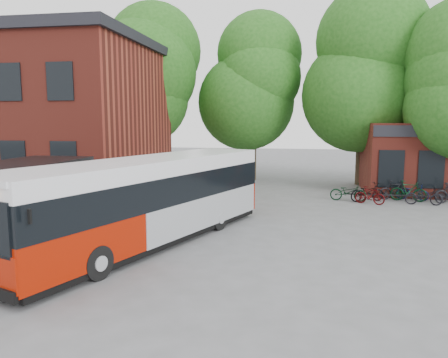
% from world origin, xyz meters
% --- Properties ---
extents(ground, '(100.00, 100.00, 0.00)m').
position_xyz_m(ground, '(0.00, 0.00, 0.00)').
color(ground, '#5E5E60').
extents(bus_shelter, '(3.60, 7.00, 2.90)m').
position_xyz_m(bus_shelter, '(-4.50, -1.00, 1.45)').
color(bus_shelter, black).
rests_on(bus_shelter, ground).
extents(bike_rail, '(5.20, 0.10, 0.38)m').
position_xyz_m(bike_rail, '(9.28, 10.00, 0.19)').
color(bike_rail, black).
rests_on(bike_rail, ground).
extents(tree_0, '(7.92, 7.92, 11.00)m').
position_xyz_m(tree_0, '(-6.00, 16.00, 5.50)').
color(tree_0, '#1D5015').
rests_on(tree_0, ground).
extents(tree_1, '(7.92, 7.92, 10.40)m').
position_xyz_m(tree_1, '(1.00, 17.00, 5.20)').
color(tree_1, '#1D5015').
rests_on(tree_1, ground).
extents(tree_2, '(7.92, 7.92, 11.00)m').
position_xyz_m(tree_2, '(8.00, 16.00, 5.50)').
color(tree_2, '#1D5015').
rests_on(tree_2, ground).
extents(city_bus, '(6.40, 11.60, 2.92)m').
position_xyz_m(city_bus, '(-0.85, 0.59, 1.46)').
color(city_bus, '#991503').
rests_on(city_bus, ground).
extents(bicycle_0, '(1.90, 0.92, 0.96)m').
position_xyz_m(bicycle_0, '(6.71, 9.85, 0.48)').
color(bicycle_0, black).
rests_on(bicycle_0, ground).
extents(bicycle_1, '(1.53, 0.99, 0.89)m').
position_xyz_m(bicycle_1, '(7.68, 9.15, 0.45)').
color(bicycle_1, '#400708').
rests_on(bicycle_1, ground).
extents(bicycle_2, '(1.97, 1.33, 0.98)m').
position_xyz_m(bicycle_2, '(7.66, 9.87, 0.49)').
color(bicycle_2, black).
rests_on(bicycle_2, ground).
extents(bicycle_3, '(1.75, 0.93, 1.01)m').
position_xyz_m(bicycle_3, '(9.17, 10.70, 0.51)').
color(bicycle_3, black).
rests_on(bicycle_3, ground).
extents(bicycle_4, '(1.73, 1.11, 0.86)m').
position_xyz_m(bicycle_4, '(10.07, 10.69, 0.43)').
color(bicycle_4, '#0D1640').
rests_on(bicycle_4, ground).
extents(bicycle_5, '(1.85, 0.95, 1.07)m').
position_xyz_m(bicycle_5, '(9.77, 10.28, 0.54)').
color(bicycle_5, black).
rests_on(bicycle_5, ground).
extents(bicycle_6, '(1.79, 0.76, 0.91)m').
position_xyz_m(bicycle_6, '(10.29, 9.39, 0.46)').
color(bicycle_6, black).
rests_on(bicycle_6, ground).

